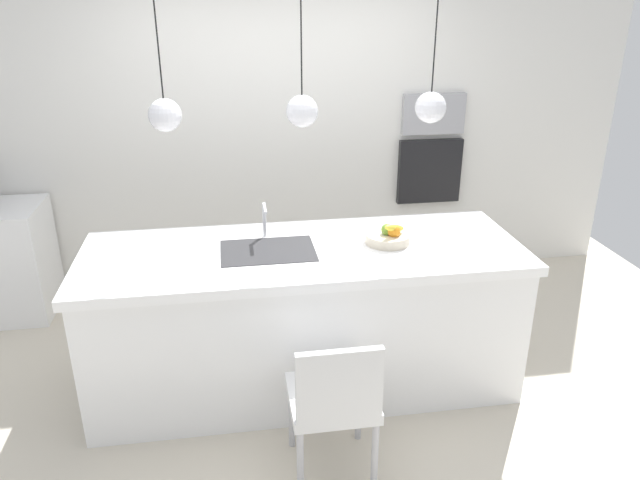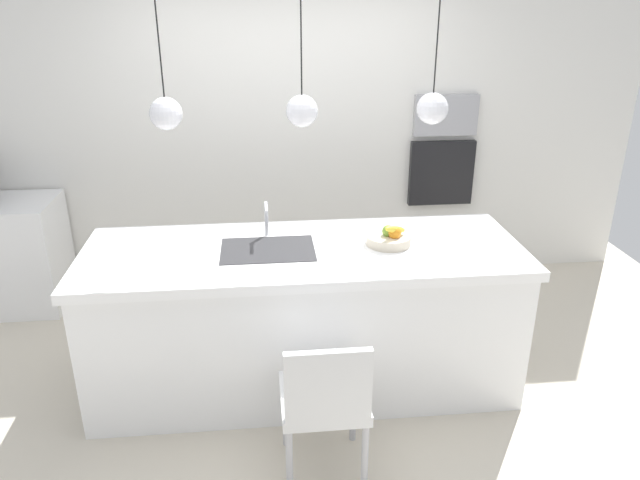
# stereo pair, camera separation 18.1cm
# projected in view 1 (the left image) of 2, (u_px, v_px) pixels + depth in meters

# --- Properties ---
(floor) EXTENTS (6.60, 6.60, 0.00)m
(floor) POSITION_uv_depth(u_px,v_px,m) (305.00, 380.00, 3.97)
(floor) COLOR beige
(floor) RESTS_ON ground
(back_wall) EXTENTS (6.00, 0.10, 2.60)m
(back_wall) POSITION_uv_depth(u_px,v_px,m) (277.00, 132.00, 4.98)
(back_wall) COLOR silver
(back_wall) RESTS_ON ground
(kitchen_island) EXTENTS (2.66, 0.96, 0.95)m
(kitchen_island) POSITION_uv_depth(u_px,v_px,m) (304.00, 317.00, 3.79)
(kitchen_island) COLOR white
(kitchen_island) RESTS_ON ground
(sink_basin) EXTENTS (0.56, 0.40, 0.02)m
(sink_basin) POSITION_uv_depth(u_px,v_px,m) (268.00, 251.00, 3.58)
(sink_basin) COLOR #2D2D30
(sink_basin) RESTS_ON kitchen_island
(faucet) EXTENTS (0.02, 0.17, 0.22)m
(faucet) POSITION_uv_depth(u_px,v_px,m) (265.00, 216.00, 3.72)
(faucet) COLOR silver
(faucet) RESTS_ON kitchen_island
(fruit_bowl) EXTENTS (0.28, 0.28, 0.16)m
(fruit_bowl) POSITION_uv_depth(u_px,v_px,m) (389.00, 236.00, 3.67)
(fruit_bowl) COLOR beige
(fruit_bowl) RESTS_ON kitchen_island
(microwave) EXTENTS (0.54, 0.08, 0.34)m
(microwave) POSITION_uv_depth(u_px,v_px,m) (433.00, 114.00, 5.06)
(microwave) COLOR #9E9EA3
(microwave) RESTS_ON back_wall
(oven) EXTENTS (0.56, 0.08, 0.56)m
(oven) POSITION_uv_depth(u_px,v_px,m) (429.00, 171.00, 5.25)
(oven) COLOR black
(oven) RESTS_ON back_wall
(chair_near) EXTENTS (0.44, 0.44, 0.85)m
(chair_near) POSITION_uv_depth(u_px,v_px,m) (334.00, 398.00, 3.01)
(chair_near) COLOR silver
(chair_near) RESTS_ON ground
(pendant_light_left) EXTENTS (0.18, 0.18, 0.78)m
(pendant_light_left) POSITION_uv_depth(u_px,v_px,m) (165.00, 115.00, 3.19)
(pendant_light_left) COLOR silver
(pendant_light_center) EXTENTS (0.18, 0.18, 0.78)m
(pendant_light_center) POSITION_uv_depth(u_px,v_px,m) (302.00, 111.00, 3.29)
(pendant_light_center) COLOR silver
(pendant_light_right) EXTENTS (0.18, 0.18, 0.78)m
(pendant_light_right) POSITION_uv_depth(u_px,v_px,m) (431.00, 107.00, 3.40)
(pendant_light_right) COLOR silver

